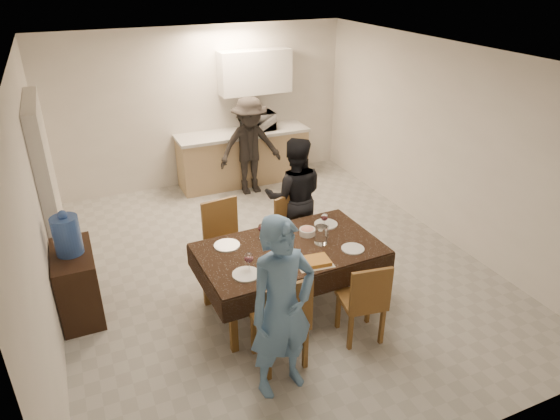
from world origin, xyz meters
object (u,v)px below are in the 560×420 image
Objects in this scene: water_jug at (67,236)px; console at (77,283)px; dining_table at (289,250)px; person_far at (294,197)px; wine_bottle at (283,235)px; microwave at (258,121)px; person_near at (282,309)px; savoury_tart at (314,261)px; water_pitcher at (321,235)px; person_kitchen at (250,146)px.

console is at bearing 0.00° from water_jug.
dining_table is 1.24× the size of person_far.
console is 2.73m from person_far.
console is 2.01× the size of water_jug.
microwave is (1.07, 3.47, 0.17)m from wine_bottle.
wine_bottle is 1.21m from person_near.
person_near is (-0.50, -1.10, -0.03)m from wine_bottle.
savoury_tart is 0.68× the size of microwave.
water_jug is 0.24× the size of person_near.
person_far is (0.60, 1.00, -0.10)m from wine_bottle.
water_pitcher is (0.35, -0.05, 0.14)m from dining_table.
person_kitchen reaches higher than water_jug.
water_jug is 2.43m from person_near.
person_far is at bearing 5.56° from console.
water_jug is at bearing 26.44° from person_far.
water_pitcher is at bearing 100.57° from person_far.
microwave is at bearing -80.00° from person_far.
person_near reaches higher than wine_bottle.
person_far reaches higher than wine_bottle.
dining_table is at bearing 83.23° from person_far.
person_near is at bearing -131.99° from water_pitcher.
console is at bearing 26.44° from person_far.
water_pitcher is (2.49, -0.84, -0.12)m from water_jug.
console is at bearing 40.76° from microwave.
person_far is (-0.47, -2.47, -0.27)m from microwave.
person_near is (1.59, -1.84, 0.47)m from console.
dining_table is 1.23× the size of person_kitchen.
microwave reaches higher than wine_bottle.
wine_bottle is 3.63m from microwave.
person_near is (-0.90, -1.00, 0.00)m from water_pitcher.
savoury_tart is at bearing 37.59° from person_near.
savoury_tart is at bearing -99.91° from person_kitchen.
water_jug is at bearing 161.41° from water_pitcher.
wine_bottle is 0.78× the size of savoury_tart.
person_near is (-1.57, -4.57, -0.20)m from microwave.
wine_bottle is 3.11m from person_kitchen.
person_near reaches higher than savoury_tart.
water_pitcher is 0.13× the size of person_far.
savoury_tart is (2.24, -1.17, -0.20)m from water_jug.
microwave is (3.17, 2.73, 0.08)m from water_jug.
console is 4.06× the size of water_pitcher.
person_near reaches higher than water_jug.
person_near reaches higher than person_kitchen.
savoury_tart is at bearing 76.66° from microwave.
water_pitcher is 3.14m from person_kitchen.
wine_bottle is 1.37× the size of water_pitcher.
water_jug is 0.26× the size of person_kitchen.
person_kitchen is (0.35, 3.12, -0.05)m from water_pitcher.
savoury_tart is (0.15, -0.43, -0.12)m from wine_bottle.
person_near is (1.59, -1.84, -0.12)m from water_jug.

